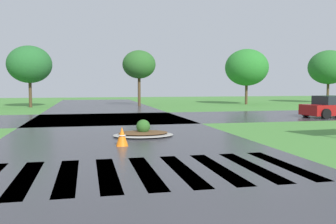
{
  "coord_description": "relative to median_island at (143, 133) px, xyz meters",
  "views": [
    {
      "loc": [
        -1.34,
        -2.91,
        2.06
      ],
      "look_at": [
        2.32,
        13.5,
        0.82
      ],
      "focal_mm": 39.05,
      "sensor_mm": 36.0,
      "label": 1
    }
  ],
  "objects": [
    {
      "name": "background_treeline",
      "position": [
        8.08,
        22.31,
        3.82
      ],
      "size": [
        47.41,
        6.11,
        6.12
      ],
      "color": "#4C3823",
      "rests_on": "ground"
    },
    {
      "name": "car_dark_suv",
      "position": [
        13.17,
        6.02,
        0.49
      ],
      "size": [
        4.05,
        2.32,
        1.38
      ],
      "rotation": [
        0.0,
        0.0,
        0.09
      ],
      "color": "maroon",
      "rests_on": "ground"
    },
    {
      "name": "asphalt_roadway",
      "position": [
        -0.86,
        -1.54,
        -0.14
      ],
      "size": [
        9.22,
        80.0,
        0.01
      ],
      "primitive_type": "cube",
      "color": "#35353A",
      "rests_on": "ground"
    },
    {
      "name": "traffic_cone",
      "position": [
        -1.05,
        -2.13,
        0.17
      ],
      "size": [
        0.42,
        0.42,
        0.65
      ],
      "color": "orange",
      "rests_on": "ground"
    },
    {
      "name": "crosswalk_stripes",
      "position": [
        -0.86,
        -6.01,
        -0.14
      ],
      "size": [
        7.65,
        3.47,
        0.01
      ],
      "color": "white",
      "rests_on": "ground"
    },
    {
      "name": "median_island",
      "position": [
        0.0,
        0.0,
        0.0
      ],
      "size": [
        2.44,
        1.81,
        0.68
      ],
      "color": "#9E9B93",
      "rests_on": "ground"
    },
    {
      "name": "asphalt_cross_road",
      "position": [
        -0.86,
        8.25,
        -0.14
      ],
      "size": [
        90.0,
        8.3,
        0.01
      ],
      "primitive_type": "cube",
      "color": "#35353A",
      "rests_on": "ground"
    }
  ]
}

